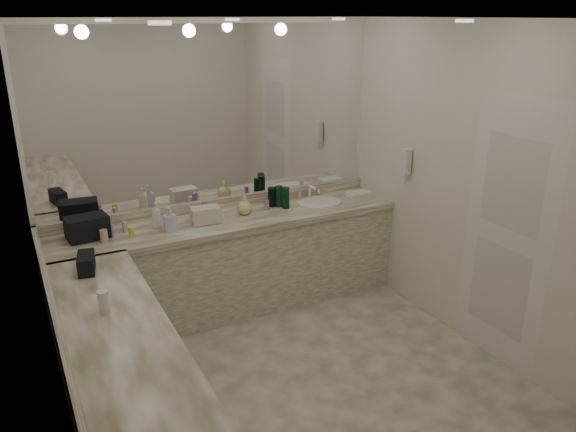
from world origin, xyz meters
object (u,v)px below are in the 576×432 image
hand_towel (359,194)px  sink (320,203)px  wall_phone (405,162)px  soap_bottle_a (156,215)px  soap_bottle_c (244,205)px  soap_bottle_b (170,219)px  cream_cosmetic_case (206,215)px  black_toiletry_bag (87,228)px

hand_towel → sink: bearing=-178.7°
wall_phone → soap_bottle_a: (-2.18, 0.56, -0.34)m
soap_bottle_c → soap_bottle_a: bearing=178.2°
hand_towel → soap_bottle_b: soap_bottle_b is taller
wall_phone → soap_bottle_a: wall_phone is taller
soap_bottle_a → soap_bottle_b: bearing=-56.4°
soap_bottle_a → sink: bearing=-2.0°
cream_cosmetic_case → hand_towel: (1.63, 0.04, -0.05)m
black_toiletry_bag → soap_bottle_b: 0.66m
wall_phone → hand_towel: size_ratio=0.99×
sink → black_toiletry_bag: bearing=178.3°
wall_phone → cream_cosmetic_case: size_ratio=0.99×
black_toiletry_bag → hand_towel: size_ratio=1.33×
sink → soap_bottle_c: (-0.78, 0.03, 0.09)m
soap_bottle_a → soap_bottle_b: soap_bottle_a is taller
hand_towel → soap_bottle_a: bearing=178.7°
soap_bottle_b → soap_bottle_c: bearing=7.6°
sink → cream_cosmetic_case: 1.17m
black_toiletry_bag → cream_cosmetic_case: 0.98m
sink → wall_phone: 0.91m
soap_bottle_b → wall_phone: bearing=-11.7°
wall_phone → cream_cosmetic_case: bearing=165.1°
wall_phone → soap_bottle_c: size_ratio=1.36×
black_toiletry_bag → hand_towel: black_toiletry_bag is taller
wall_phone → soap_bottle_c: (-1.38, 0.53, -0.36)m
cream_cosmetic_case → soap_bottle_b: (-0.33, -0.04, 0.04)m
soap_bottle_b → soap_bottle_c: size_ratio=1.19×
black_toiletry_bag → soap_bottle_a: 0.56m
hand_towel → soap_bottle_b: bearing=-177.8°
wall_phone → cream_cosmetic_case: (-1.77, 0.47, -0.38)m
soap_bottle_b → soap_bottle_c: soap_bottle_b is taller
cream_cosmetic_case → hand_towel: 1.63m
black_toiletry_bag → soap_bottle_b: soap_bottle_b is taller
cream_cosmetic_case → wall_phone: bearing=-10.1°
wall_phone → soap_bottle_c: bearing=158.9°
cream_cosmetic_case → soap_bottle_c: bearing=13.2°
sink → cream_cosmetic_case: bearing=-178.7°
wall_phone → black_toiletry_bag: wall_phone is taller
sink → cream_cosmetic_case: (-1.17, -0.03, 0.08)m
sink → soap_bottle_a: size_ratio=1.99×
sink → soap_bottle_c: size_ratio=2.49×
sink → soap_bottle_b: size_ratio=2.08×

